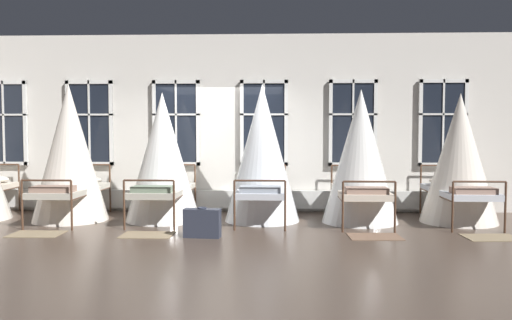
{
  "coord_description": "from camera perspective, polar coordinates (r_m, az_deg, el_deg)",
  "views": [
    {
      "loc": [
        1.14,
        -9.66,
        1.65
      ],
      "look_at": [
        0.77,
        -0.13,
        1.11
      ],
      "focal_mm": 37.31,
      "sensor_mm": 36.0,
      "label": 1
    }
  ],
  "objects": [
    {
      "name": "cot_sixth",
      "position": [
        10.1,
        20.97,
        0.02
      ],
      "size": [
        1.35,
        1.99,
        2.3
      ],
      "rotation": [
        0.0,
        0.0,
        1.56
      ],
      "color": "#4C3323",
      "rests_on": "ground"
    },
    {
      "name": "cot_second",
      "position": [
        10.22,
        -19.36,
        0.62
      ],
      "size": [
        1.35,
        1.99,
        2.49
      ],
      "rotation": [
        0.0,
        0.0,
        1.56
      ],
      "color": "#4C3323",
      "rests_on": "ground"
    },
    {
      "name": "rug_second",
      "position": [
        9.15,
        -22.47,
        -7.34
      ],
      "size": [
        0.8,
        0.56,
        0.01
      ],
      "primitive_type": "cube",
      "rotation": [
        0.0,
        0.0,
        -0.0
      ],
      "color": "#8E7A5B",
      "rests_on": "ground"
    },
    {
      "name": "rug_sixth",
      "position": [
        8.95,
        23.91,
        -7.6
      ],
      "size": [
        0.83,
        0.6,
        0.01
      ],
      "primitive_type": "cube",
      "rotation": [
        0.0,
        0.0,
        0.05
      ],
      "color": "#8E7A5B",
      "rests_on": "ground"
    },
    {
      "name": "window_bank",
      "position": [
        10.7,
        -3.88,
        -0.2
      ],
      "size": [
        9.79,
        0.1,
        2.57
      ],
      "color": "black",
      "rests_on": "ground"
    },
    {
      "name": "suitcase_dark",
      "position": [
        8.23,
        -5.77,
        -6.73
      ],
      "size": [
        0.58,
        0.27,
        0.47
      ],
      "rotation": [
        0.0,
        0.0,
        -0.11
      ],
      "color": "#2D3342",
      "rests_on": "ground"
    },
    {
      "name": "cot_third",
      "position": [
        9.78,
        -9.97,
        0.17
      ],
      "size": [
        1.35,
        2.0,
        2.32
      ],
      "rotation": [
        0.0,
        0.0,
        1.55
      ],
      "color": "#4C3323",
      "rests_on": "ground"
    },
    {
      "name": "ground",
      "position": [
        9.86,
        -4.45,
        -6.37
      ],
      "size": [
        26.25,
        26.25,
        0.0
      ],
      "primitive_type": "plane",
      "color": "#4C3D33"
    },
    {
      "name": "back_wall_with_windows",
      "position": [
        10.8,
        -3.83,
        3.94
      ],
      "size": [
        14.12,
        0.1,
        3.56
      ],
      "primitive_type": "cube",
      "color": "silver",
      "rests_on": "ground"
    },
    {
      "name": "cot_fourth",
      "position": [
        9.59,
        0.67,
        0.6
      ],
      "size": [
        1.35,
        2.0,
        2.47
      ],
      "rotation": [
        0.0,
        0.0,
        1.56
      ],
      "color": "#4C3323",
      "rests_on": "ground"
    },
    {
      "name": "cot_fifth",
      "position": [
        9.61,
        11.13,
        0.23
      ],
      "size": [
        1.35,
        1.99,
        2.37
      ],
      "rotation": [
        0.0,
        0.0,
        1.56
      ],
      "color": "#4C3323",
      "rests_on": "ground"
    },
    {
      "name": "rug_fifth",
      "position": [
        8.47,
        12.61,
        -8.02
      ],
      "size": [
        0.82,
        0.59,
        0.01
      ],
      "primitive_type": "cube",
      "rotation": [
        0.0,
        0.0,
        0.03
      ],
      "color": "brown",
      "rests_on": "ground"
    },
    {
      "name": "rug_third",
      "position": [
        8.57,
        -11.57,
        -7.86
      ],
      "size": [
        0.81,
        0.58,
        0.01
      ],
      "primitive_type": "cube",
      "rotation": [
        0.0,
        0.0,
        -0.02
      ],
      "color": "#8E7A5B",
      "rests_on": "ground"
    }
  ]
}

